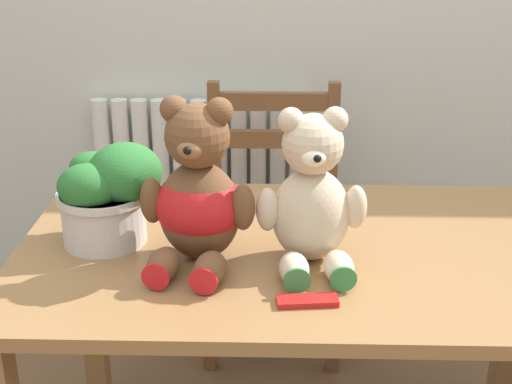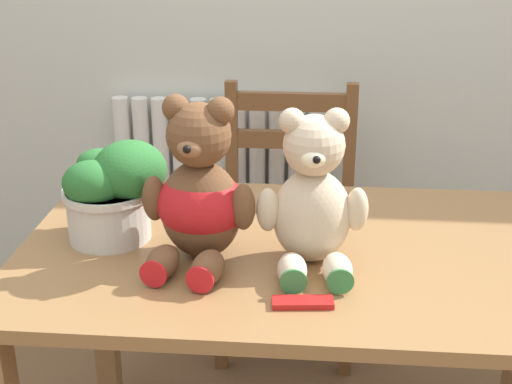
{
  "view_description": "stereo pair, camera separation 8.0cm",
  "coord_description": "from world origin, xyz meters",
  "px_view_note": "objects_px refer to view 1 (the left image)",
  "views": [
    {
      "loc": [
        -0.08,
        -1.05,
        1.42
      ],
      "look_at": [
        -0.11,
        0.32,
        0.87
      ],
      "focal_mm": 50.0,
      "sensor_mm": 36.0,
      "label": 1
    },
    {
      "loc": [
        0.0,
        -1.04,
        1.42
      ],
      "look_at": [
        -0.11,
        0.32,
        0.87
      ],
      "focal_mm": 50.0,
      "sensor_mm": 36.0,
      "label": 2
    }
  ],
  "objects_px": {
    "wooden_chair_behind": "(273,218)",
    "chocolate_bar": "(307,301)",
    "teddy_bear_right": "(312,198)",
    "potted_plant": "(108,193)",
    "teddy_bear_left": "(198,197)"
  },
  "relations": [
    {
      "from": "teddy_bear_left",
      "to": "potted_plant",
      "type": "relative_size",
      "value": 1.51
    },
    {
      "from": "teddy_bear_left",
      "to": "teddy_bear_right",
      "type": "bearing_deg",
      "value": -171.79
    },
    {
      "from": "teddy_bear_left",
      "to": "chocolate_bar",
      "type": "relative_size",
      "value": 3.04
    },
    {
      "from": "wooden_chair_behind",
      "to": "chocolate_bar",
      "type": "xyz_separation_m",
      "value": [
        0.07,
        -1.02,
        0.28
      ]
    },
    {
      "from": "teddy_bear_right",
      "to": "chocolate_bar",
      "type": "height_order",
      "value": "teddy_bear_right"
    },
    {
      "from": "teddy_bear_right",
      "to": "chocolate_bar",
      "type": "bearing_deg",
      "value": 80.59
    },
    {
      "from": "teddy_bear_right",
      "to": "wooden_chair_behind",
      "type": "bearing_deg",
      "value": -90.04
    },
    {
      "from": "chocolate_bar",
      "to": "wooden_chair_behind",
      "type": "bearing_deg",
      "value": 93.86
    },
    {
      "from": "chocolate_bar",
      "to": "teddy_bear_right",
      "type": "bearing_deg",
      "value": 86.15
    },
    {
      "from": "teddy_bear_right",
      "to": "potted_plant",
      "type": "relative_size",
      "value": 1.42
    },
    {
      "from": "teddy_bear_left",
      "to": "chocolate_bar",
      "type": "bearing_deg",
      "value": 149.52
    },
    {
      "from": "potted_plant",
      "to": "chocolate_bar",
      "type": "xyz_separation_m",
      "value": [
        0.43,
        -0.26,
        -0.11
      ]
    },
    {
      "from": "potted_plant",
      "to": "teddy_bear_left",
      "type": "bearing_deg",
      "value": -20.71
    },
    {
      "from": "teddy_bear_left",
      "to": "potted_plant",
      "type": "distance_m",
      "value": 0.22
    },
    {
      "from": "teddy_bear_left",
      "to": "chocolate_bar",
      "type": "distance_m",
      "value": 0.32
    }
  ]
}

